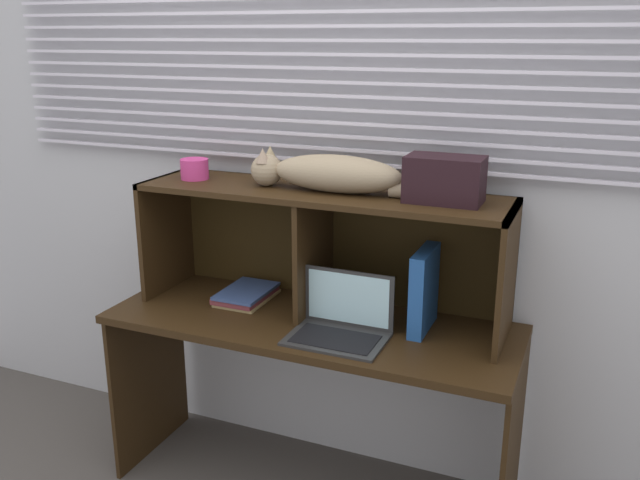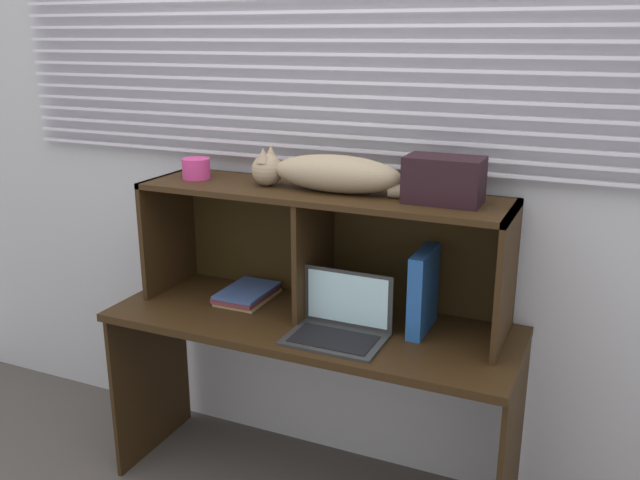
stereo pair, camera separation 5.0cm
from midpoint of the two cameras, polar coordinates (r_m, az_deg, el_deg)
back_panel_with_blinds at (r=2.67m, az=2.55°, el=6.18°), size 4.40×0.08×2.50m
desk at (r=2.60m, az=-0.25°, el=-9.51°), size 1.53×0.56×0.74m
hutch_shelf_unit at (r=2.54m, az=0.83°, el=1.16°), size 1.39×0.36×0.48m
cat at (r=2.44m, az=1.59°, el=5.54°), size 0.83×0.16×0.15m
laptop at (r=2.40m, az=2.24°, el=-7.05°), size 0.34×0.24×0.22m
binder_upright at (r=2.44m, az=9.23°, el=-4.22°), size 0.05×0.23×0.30m
book_stack at (r=2.74m, az=-5.60°, el=-4.51°), size 0.18×0.27×0.05m
small_basket at (r=2.72m, az=-9.81°, el=5.92°), size 0.11×0.11×0.08m
storage_box at (r=2.32m, az=10.95°, el=4.96°), size 0.26×0.15×0.16m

